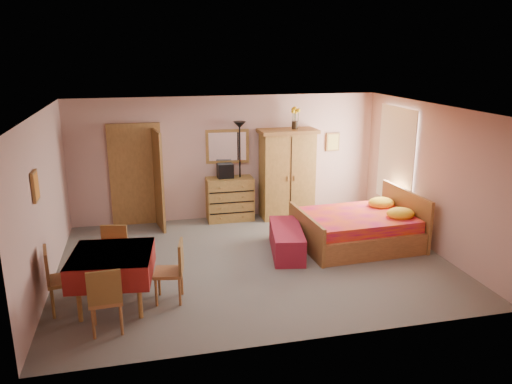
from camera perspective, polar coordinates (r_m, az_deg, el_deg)
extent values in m
plane|color=slate|center=(8.64, -0.19, -7.93)|extent=(6.50, 6.50, 0.00)
plane|color=brown|center=(7.95, -0.21, 9.47)|extent=(6.50, 6.50, 0.00)
cube|color=tan|center=(10.58, -3.27, 3.92)|extent=(6.50, 0.10, 2.60)
cube|color=tan|center=(5.92, 5.32, -5.89)|extent=(6.50, 0.10, 2.60)
cube|color=tan|center=(8.14, -23.10, -1.03)|extent=(0.10, 5.00, 2.60)
cube|color=tan|center=(9.46, 19.37, 1.59)|extent=(0.10, 5.00, 2.60)
cube|color=#9E6B35|center=(10.46, -13.52, 1.82)|extent=(1.06, 0.12, 2.15)
cube|color=white|center=(10.41, 15.76, 3.99)|extent=(0.08, 1.40, 1.95)
cube|color=orange|center=(7.46, -23.93, 0.62)|extent=(0.04, 0.32, 0.42)
cube|color=#D8BF59|center=(11.15, 8.77, 5.68)|extent=(0.30, 0.04, 0.40)
cube|color=olive|center=(10.57, -3.00, -0.80)|extent=(0.97, 0.49, 0.92)
cube|color=white|center=(10.51, -3.30, 5.23)|extent=(0.91, 0.11, 0.72)
cube|color=black|center=(10.43, -3.54, 2.44)|extent=(0.33, 0.25, 0.30)
cube|color=black|center=(10.48, -1.85, 2.39)|extent=(0.27, 0.27, 2.09)
cube|color=#A97C39|center=(10.63, 3.56, 2.07)|extent=(1.23, 0.66, 1.91)
cube|color=yellow|center=(10.47, 4.48, 8.44)|extent=(0.19, 0.19, 0.46)
cube|color=#BD124D|center=(9.37, 11.45, -3.13)|extent=(2.18, 1.75, 0.97)
cube|color=maroon|center=(8.92, 3.51, -5.55)|extent=(0.77, 1.47, 0.47)
cube|color=maroon|center=(7.36, -15.96, -9.57)|extent=(1.21, 1.21, 0.80)
cube|color=#9F6236|center=(6.75, -16.79, -11.52)|extent=(0.43, 0.43, 0.91)
cube|color=#A76D38|center=(8.01, -16.09, -7.10)|extent=(0.48, 0.48, 0.89)
cube|color=olive|center=(7.42, -21.11, -9.26)|extent=(0.50, 0.50, 0.94)
cube|color=#A06536|center=(7.31, -9.97, -8.94)|extent=(0.47, 0.47, 0.90)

